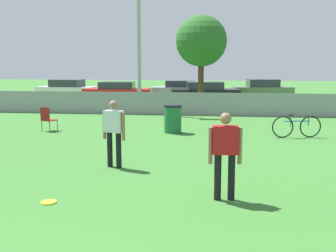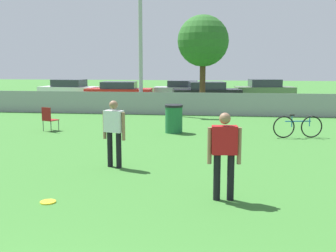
# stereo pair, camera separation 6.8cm
# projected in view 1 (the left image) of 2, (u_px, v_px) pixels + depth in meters

# --- Properties ---
(fence_backline) EXTENTS (19.61, 0.07, 1.21)m
(fence_backline) POSITION_uv_depth(u_px,v_px,m) (171.00, 104.00, 20.53)
(fence_backline) COLOR gray
(fence_backline) RESTS_ON ground_plane
(light_pole) EXTENTS (0.90, 0.36, 7.46)m
(light_pole) POSITION_uv_depth(u_px,v_px,m) (139.00, 23.00, 20.76)
(light_pole) COLOR #9E9EA3
(light_pole) RESTS_ON ground_plane
(tree_near_pole) EXTENTS (2.83, 2.83, 5.14)m
(tree_near_pole) POSITION_uv_depth(u_px,v_px,m) (201.00, 41.00, 23.12)
(tree_near_pole) COLOR #4C331E
(tree_near_pole) RESTS_ON ground_plane
(player_thrower_red) EXTENTS (0.61, 0.26, 1.63)m
(player_thrower_red) POSITION_uv_depth(u_px,v_px,m) (225.00, 150.00, 7.65)
(player_thrower_red) COLOR black
(player_thrower_red) RESTS_ON ground_plane
(player_receiver_white) EXTENTS (0.59, 0.35, 1.63)m
(player_receiver_white) POSITION_uv_depth(u_px,v_px,m) (114.00, 129.00, 10.09)
(player_receiver_white) COLOR black
(player_receiver_white) RESTS_ON ground_plane
(frisbee_disc) EXTENTS (0.29, 0.29, 0.03)m
(frisbee_disc) POSITION_uv_depth(u_px,v_px,m) (49.00, 202.00, 7.61)
(frisbee_disc) COLOR yellow
(frisbee_disc) RESTS_ON ground_plane
(folding_chair_sideline) EXTENTS (0.58, 0.58, 0.90)m
(folding_chair_sideline) POSITION_uv_depth(u_px,v_px,m) (48.00, 118.00, 15.55)
(folding_chair_sideline) COLOR #333338
(folding_chair_sideline) RESTS_ON ground_plane
(bicycle_sideline) EXTENTS (1.68, 0.49, 0.80)m
(bicycle_sideline) POSITION_uv_depth(u_px,v_px,m) (297.00, 126.00, 14.23)
(bicycle_sideline) COLOR black
(bicycle_sideline) RESTS_ON ground_plane
(trash_bin) EXTENTS (0.65, 0.65, 1.02)m
(trash_bin) POSITION_uv_depth(u_px,v_px,m) (173.00, 119.00, 15.23)
(trash_bin) COLOR #1E6638
(trash_bin) RESTS_ON ground_plane
(parked_car_white) EXTENTS (4.26, 2.06, 1.37)m
(parked_car_white) POSITION_uv_depth(u_px,v_px,m) (67.00, 89.00, 29.73)
(parked_car_white) COLOR black
(parked_car_white) RESTS_ON ground_plane
(parked_car_red) EXTENTS (4.51, 2.11, 1.27)m
(parked_car_red) POSITION_uv_depth(u_px,v_px,m) (117.00, 91.00, 28.43)
(parked_car_red) COLOR black
(parked_car_red) RESTS_ON ground_plane
(parked_car_silver) EXTENTS (4.11, 1.86, 1.29)m
(parked_car_silver) POSITION_uv_depth(u_px,v_px,m) (181.00, 90.00, 30.06)
(parked_car_silver) COLOR black
(parked_car_silver) RESTS_ON ground_plane
(parked_car_dark) EXTENTS (4.59, 2.54, 1.31)m
(parked_car_dark) POSITION_uv_depth(u_px,v_px,m) (205.00, 92.00, 27.28)
(parked_car_dark) COLOR black
(parked_car_dark) RESTS_ON ground_plane
(parked_car_olive) EXTENTS (4.15, 2.31, 1.42)m
(parked_car_olive) POSITION_uv_depth(u_px,v_px,m) (262.00, 90.00, 29.01)
(parked_car_olive) COLOR black
(parked_car_olive) RESTS_ON ground_plane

